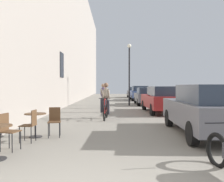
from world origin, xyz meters
TOP-DOWN VIEW (x-y plane):
  - building_facade_left at (-3.45, 14.00)m, footprint 0.54×68.00m
  - cafe_chair_near_toward_street at (-2.25, 2.87)m, footprint 0.46×0.46m
  - cafe_table_mid at (-2.07, 4.35)m, footprint 0.64×0.64m
  - cafe_chair_mid_toward_street at (-2.00, 3.70)m, footprint 0.40×0.40m
  - cafe_chair_mid_toward_wall at (-1.51, 4.42)m, footprint 0.44×0.44m
  - cyclist_on_bicycle at (-0.03, 8.31)m, footprint 0.52×1.76m
  - pedestrian_near at (-0.26, 10.98)m, footprint 0.35×0.25m
  - pedestrian_mid at (-0.23, 13.50)m, footprint 0.37×0.28m
  - street_lamp at (1.63, 15.81)m, footprint 0.32×0.32m
  - parked_car_nearest at (3.23, 4.61)m, footprint 2.02×4.53m
  - parked_car_second at (3.18, 10.84)m, footprint 1.89×4.34m
  - parked_car_third at (3.08, 16.61)m, footprint 1.74×4.04m
  - parked_car_fourth at (3.23, 22.74)m, footprint 1.87×4.41m
  - parked_car_fifth at (3.27, 28.70)m, footprint 1.77×4.07m

SIDE VIEW (x-z plane):
  - cafe_chair_near_toward_street at x=-2.25m, z-range 0.07..0.96m
  - cafe_chair_mid_toward_street at x=-2.00m, z-range 0.07..0.96m
  - cafe_chair_mid_toward_wall at x=-1.51m, z-range 0.07..0.96m
  - cafe_table_mid at x=-2.07m, z-range 0.16..0.88m
  - parked_car_third at x=3.08m, z-range 0.03..1.46m
  - parked_car_fifth at x=3.27m, z-range 0.03..1.46m
  - parked_car_second at x=3.18m, z-range 0.03..1.56m
  - cyclist_on_bicycle at x=-0.03m, z-range -0.06..1.68m
  - parked_car_fourth at x=3.23m, z-range 0.03..1.60m
  - parked_car_nearest at x=3.23m, z-range 0.03..1.62m
  - pedestrian_mid at x=-0.23m, z-range 0.10..1.74m
  - pedestrian_near at x=-0.26m, z-range 0.11..1.81m
  - street_lamp at x=1.63m, z-range 0.66..5.56m
  - building_facade_left at x=-3.45m, z-range 0.00..13.83m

